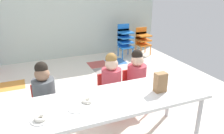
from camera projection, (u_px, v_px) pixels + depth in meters
name	position (u px, v px, depth m)	size (l,w,h in m)	color
ground_plane	(80.00, 113.00, 3.20)	(5.53, 5.27, 0.02)	silver
back_wall	(47.00, 4.00, 5.00)	(5.53, 0.10, 2.58)	#B2C1B7
craft_table	(109.00, 103.00, 2.32)	(2.14, 0.69, 0.62)	white
seated_child_near_camera	(44.00, 91.00, 2.61)	(0.32, 0.31, 0.92)	red
seated_child_middle_seat	(111.00, 80.00, 2.92)	(0.32, 0.31, 0.92)	red
seated_child_far_right	(136.00, 76.00, 3.05)	(0.32, 0.31, 0.92)	red
kid_chair_blue_stack	(125.00, 39.00, 5.46)	(0.32, 0.30, 0.80)	blue
kid_chair_orange_stack	(143.00, 39.00, 5.66)	(0.32, 0.30, 0.68)	orange
paper_bag_brown	(160.00, 82.00, 2.44)	(0.13, 0.09, 0.22)	#9E754C
paper_plate_near_edge	(41.00, 120.00, 1.96)	(0.18, 0.18, 0.01)	white
paper_plate_center_table	(77.00, 109.00, 2.13)	(0.18, 0.18, 0.01)	white
donut_powdered_on_plate	(40.00, 118.00, 1.95)	(0.11, 0.11, 0.03)	white
donut_powdered_loose	(87.00, 100.00, 2.25)	(0.11, 0.11, 0.03)	white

